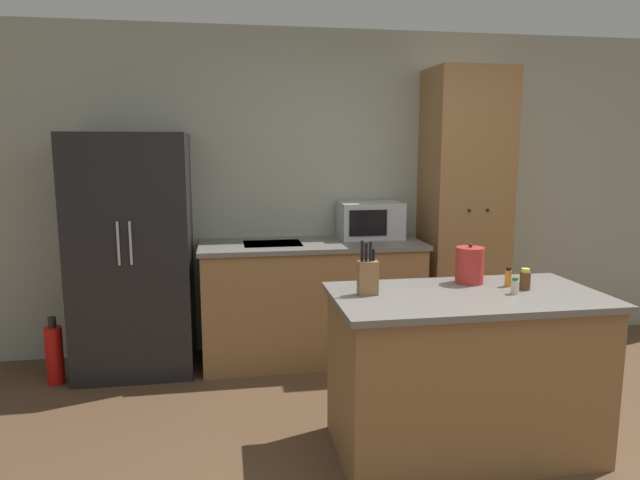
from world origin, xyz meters
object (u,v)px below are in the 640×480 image
Objects in this scene: microwave at (370,220)px; pantry_cabinet at (464,212)px; spice_bottle_short_red at (515,286)px; spice_bottle_amber_oil at (525,280)px; knife_block at (368,276)px; fire_extinguisher at (55,354)px; refrigerator at (133,255)px; spice_bottle_tall_dark at (508,277)px; kettle at (470,265)px.

pantry_cabinet is at bearing -5.38° from microwave.
spice_bottle_short_red is 0.75× the size of spice_bottle_amber_oil.
knife_block is 0.88m from spice_bottle_amber_oil.
fire_extinguisher is (-2.74, 1.38, -0.72)m from spice_bottle_short_red.
refrigerator is 0.77× the size of pantry_cabinet.
kettle is at bearing 147.87° from spice_bottle_tall_dark.
spice_bottle_tall_dark is 3.12m from fire_extinguisher.
spice_bottle_tall_dark is 0.48× the size of kettle.
spice_bottle_amber_oil is at bearing -56.58° from spice_bottle_tall_dark.
spice_bottle_short_red is at bearing -78.16° from microwave.
refrigerator is at bearing 134.44° from knife_block.
kettle is (-0.14, 0.28, 0.06)m from spice_bottle_short_red.
pantry_cabinet is 20.54× the size of spice_bottle_tall_dark.
refrigerator reaches higher than kettle.
refrigerator reaches higher than spice_bottle_short_red.
pantry_cabinet is at bearing 75.71° from spice_bottle_short_red.
knife_block is 0.79m from spice_bottle_short_red.
refrigerator is at bearing -175.69° from microwave.
refrigerator is 6.08× the size of knife_block.
spice_bottle_short_red is 0.39× the size of kettle.
spice_bottle_tall_dark is at bearing -32.13° from kettle.
knife_block is 3.23× the size of spice_bottle_short_red.
refrigerator is at bearing 144.56° from spice_bottle_short_red.
microwave reaches higher than spice_bottle_tall_dark.
pantry_cabinet is 1.69m from spice_bottle_short_red.
knife_block is (-1.19, -1.51, -0.15)m from pantry_cabinet.
spice_bottle_tall_dark is at bearing -75.35° from microwave.
microwave is at bearing 7.70° from fire_extinguisher.
refrigerator is 0.88m from fire_extinguisher.
microwave is at bearing 101.84° from spice_bottle_short_red.
refrigerator is 3.62× the size of fire_extinguisher.
microwave reaches higher than kettle.
refrigerator is at bearing 147.99° from spice_bottle_tall_dark.
knife_block reaches higher than spice_bottle_short_red.
knife_block is at bearing -45.56° from refrigerator.
spice_bottle_amber_oil reaches higher than spice_bottle_tall_dark.
spice_bottle_amber_oil is at bearing 37.37° from spice_bottle_short_red.
knife_block is 0.83m from spice_bottle_tall_dark.
pantry_cabinet is 0.78m from microwave.
spice_bottle_amber_oil is (0.06, -0.08, 0.00)m from spice_bottle_tall_dark.
refrigerator is 2.02m from knife_block.
spice_bottle_short_red is (-0.41, -1.63, -0.21)m from pantry_cabinet.
refrigerator is 2.43m from kettle.
microwave reaches higher than fire_extinguisher.
spice_bottle_amber_oil is (0.88, -0.04, -0.05)m from knife_block.
fire_extinguisher is (-2.78, 1.21, -0.73)m from spice_bottle_tall_dark.
microwave is 1.44m from kettle.
kettle is at bearing -32.00° from refrigerator.
refrigerator is at bearing 148.00° from kettle.
spice_bottle_short_red reaches higher than fire_extinguisher.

